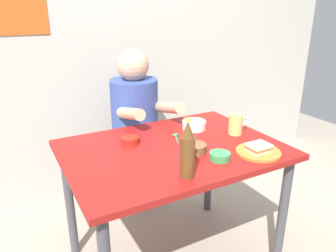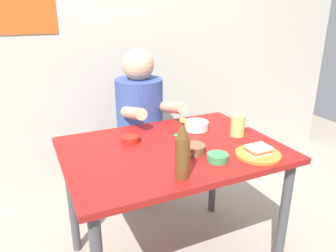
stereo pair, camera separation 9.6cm
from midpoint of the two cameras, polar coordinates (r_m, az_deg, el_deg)
The scene contains 13 objects.
wall_back at distance 2.52m, azimuth -12.57°, elevation 17.01°, with size 4.40×0.09×2.60m.
dining_table at distance 1.72m, azimuth -0.81°, elevation -6.58°, with size 1.10×0.80×0.74m.
stool at distance 2.39m, azimuth -6.69°, elevation -6.63°, with size 0.34×0.34×0.45m.
person_seated at distance 2.22m, azimuth -7.02°, elevation 2.88°, with size 0.33×0.56×0.72m.
plate_orange at distance 1.66m, azimuth 13.97°, elevation -4.49°, with size 0.22×0.22×0.01m, color orange.
sandwich at distance 1.65m, azimuth 14.04°, elevation -3.70°, with size 0.11×0.09×0.04m.
beer_mug at distance 1.86m, azimuth 10.41°, elevation 0.36°, with size 0.13×0.08×0.12m.
beer_bottle at distance 1.35m, azimuth 1.41°, elevation -4.44°, with size 0.06×0.06×0.26m.
condiment_bowl_brown at distance 1.62m, azimuth 2.98°, elevation -3.86°, with size 0.12×0.12×0.04m.
rice_bowl_white at distance 1.92m, azimuth 3.19°, elevation 0.26°, with size 0.14×0.14×0.05m.
sambal_bowl_red at distance 1.74m, azimuth -8.24°, elevation -2.45°, with size 0.10×0.10×0.03m.
dip_bowl_green at distance 1.55m, azimuth 7.34°, elevation -5.24°, with size 0.10×0.10×0.03m.
spoon at distance 1.80m, azimuth -0.12°, elevation -1.85°, with size 0.06×0.12×0.01m.
Camera 1 is at (-0.75, -1.34, 1.42)m, focal length 34.70 mm.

